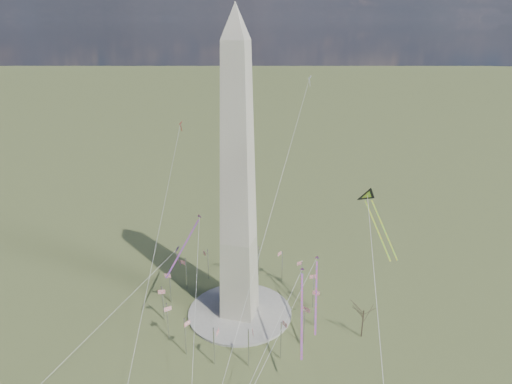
# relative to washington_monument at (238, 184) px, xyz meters

# --- Properties ---
(ground) EXTENTS (2000.00, 2000.00, 0.00)m
(ground) POSITION_rel_washington_monument_xyz_m (0.00, 0.00, -47.95)
(ground) COLOR #4C552A
(ground) RESTS_ON ground
(plaza) EXTENTS (36.00, 36.00, 0.80)m
(plaza) POSITION_rel_washington_monument_xyz_m (0.00, 0.00, -47.55)
(plaza) COLOR #A09C92
(plaza) RESTS_ON ground
(washington_monument) EXTENTS (15.56, 15.56, 100.00)m
(washington_monument) POSITION_rel_washington_monument_xyz_m (0.00, 0.00, 0.00)
(washington_monument) COLOR beige
(washington_monument) RESTS_ON plaza
(flagpole_ring) EXTENTS (54.40, 54.40, 13.00)m
(flagpole_ring) POSITION_rel_washington_monument_xyz_m (-0.00, -0.00, -40.68)
(flagpole_ring) COLOR silver
(flagpole_ring) RESTS_ON ground
(tree_near) EXTENTS (8.56, 8.56, 14.97)m
(tree_near) POSITION_rel_washington_monument_xyz_m (41.64, -1.80, -37.27)
(tree_near) COLOR #433729
(tree_near) RESTS_ON ground
(kite_delta_black) EXTENTS (13.77, 18.96, 16.06)m
(kite_delta_black) POSITION_rel_washington_monument_xyz_m (39.99, 2.93, -2.10)
(kite_delta_black) COLOR black
(kite_delta_black) RESTS_ON ground
(kite_diamond_purple) EXTENTS (1.67, 2.80, 8.59)m
(kite_diamond_purple) POSITION_rel_washington_monument_xyz_m (-25.72, 7.19, -30.88)
(kite_diamond_purple) COLOR #3D186C
(kite_diamond_purple) RESTS_ON ground
(kite_streamer_left) EXTENTS (5.46, 22.84, 15.78)m
(kite_streamer_left) POSITION_rel_washington_monument_xyz_m (23.73, -15.12, -28.05)
(kite_streamer_left) COLOR #F34026
(kite_streamer_left) RESTS_ON ground
(kite_streamer_mid) EXTENTS (5.20, 19.93, 13.81)m
(kite_streamer_mid) POSITION_rel_washington_monument_xyz_m (-15.13, -6.19, -17.60)
(kite_streamer_mid) COLOR #F34026
(kite_streamer_mid) RESTS_ON ground
(kite_streamer_right) EXTENTS (4.48, 22.42, 15.43)m
(kite_streamer_right) POSITION_rel_washington_monument_xyz_m (26.05, 0.09, -31.64)
(kite_streamer_right) COLOR #F34026
(kite_streamer_right) RESTS_ON ground
(kite_small_red) EXTENTS (1.41, 1.55, 4.28)m
(kite_small_red) POSITION_rel_washington_monument_xyz_m (-33.82, 34.74, 9.88)
(kite_small_red) COLOR red
(kite_small_red) RESTS_ON ground
(kite_small_white) EXTENTS (1.27, 1.58, 4.13)m
(kite_small_white) POSITION_rel_washington_monument_xyz_m (13.68, 51.85, 26.69)
(kite_small_white) COLOR white
(kite_small_white) RESTS_ON ground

